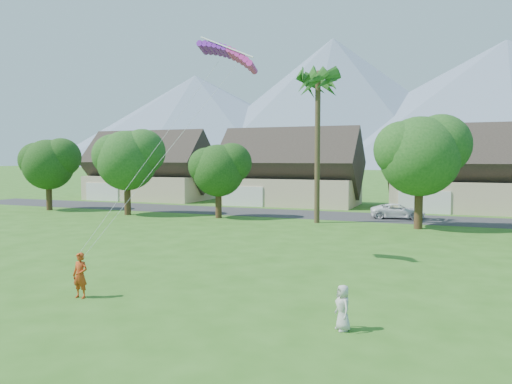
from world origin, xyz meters
The scene contains 10 objects.
ground centered at (0.00, 0.00, 0.00)m, with size 500.00×500.00×0.00m, color #2D6019.
street centered at (0.00, 34.00, 0.01)m, with size 90.00×7.00×0.01m, color #2D2D30.
kite_flyer centered at (-4.75, 3.72, 0.88)m, with size 0.64×0.42×1.76m, color #B33A14.
watcher centered at (5.37, 3.88, 0.72)m, with size 0.70×0.46×1.44m, color #B4B4B0.
parked_car centered at (3.87, 34.00, 0.65)m, with size 2.15×4.66×1.30m, color white.
mountain_ridge centered at (10.40, 260.00, 29.07)m, with size 540.00×240.00×70.00m.
houses_row centered at (0.49, 42.99, 3.44)m, with size 72.75×8.19×8.86m.
tree_row centered at (-1.14, 27.92, 4.89)m, with size 62.27×6.67×8.45m.
fan_palm centered at (-2.00, 28.50, 11.80)m, with size 3.00×3.00×13.80m.
parafoil_kite centered at (-2.09, 11.65, 10.60)m, with size 3.18×1.00×0.50m.
Camera 1 is at (8.51, -11.27, 5.40)m, focal length 35.00 mm.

